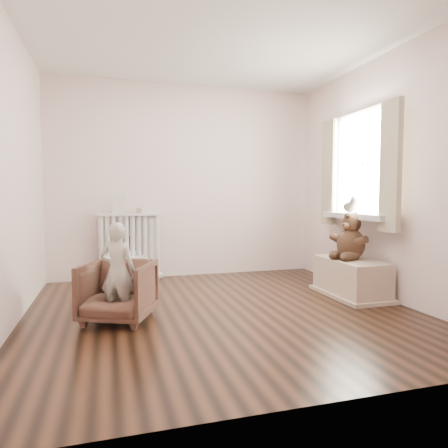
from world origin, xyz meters
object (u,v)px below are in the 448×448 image
object	(u,v)px
toy_vanity	(130,260)
toy_bench	(351,278)
plush_cat	(350,204)
teddy_bear	(351,235)
radiator	(130,250)
armchair	(118,291)
child	(118,272)

from	to	relation	value
toy_vanity	toy_bench	distance (m)	2.74
toy_vanity	plush_cat	size ratio (longest dim) A/B	2.57
toy_vanity	teddy_bear	xyz separation A→B (m)	(2.31, -1.46, 0.40)
toy_vanity	plush_cat	bearing A→B (deg)	-26.91
radiator	toy_bench	bearing A→B (deg)	-33.68
radiator	teddy_bear	size ratio (longest dim) A/B	1.74
toy_bench	radiator	bearing A→B (deg)	146.32
toy_vanity	armchair	xyz separation A→B (m)	(-0.19, -1.69, -0.01)
armchair	teddy_bear	bearing A→B (deg)	29.16
armchair	plush_cat	xyz separation A→B (m)	(2.62, 0.46, 0.74)
radiator	child	xyz separation A→B (m)	(-0.19, -1.77, 0.06)
child	plush_cat	size ratio (longest dim) A/B	3.76
plush_cat	toy_bench	bearing A→B (deg)	-116.08
teddy_bear	plush_cat	world-z (taller)	plush_cat
radiator	toy_vanity	xyz separation A→B (m)	(-0.01, -0.03, -0.11)
toy_vanity	child	xyz separation A→B (m)	(-0.19, -1.74, 0.17)
toy_vanity	toy_bench	bearing A→B (deg)	-33.09
toy_bench	plush_cat	bearing A→B (deg)	61.67
teddy_bear	plush_cat	xyz separation A→B (m)	(0.13, 0.22, 0.33)
radiator	toy_bench	size ratio (longest dim) A/B	1.02
radiator	armchair	distance (m)	1.74
child	teddy_bear	xyz separation A→B (m)	(2.49, 0.29, 0.22)
child	teddy_bear	bearing A→B (deg)	-149.70
toy_vanity	child	world-z (taller)	child
teddy_bear	plush_cat	size ratio (longest dim) A/B	2.22
radiator	plush_cat	world-z (taller)	plush_cat
toy_bench	toy_vanity	bearing A→B (deg)	146.91
toy_bench	teddy_bear	xyz separation A→B (m)	(0.01, 0.04, 0.47)
toy_vanity	armchair	bearing A→B (deg)	-96.31
toy_vanity	armchair	distance (m)	1.70
armchair	teddy_bear	distance (m)	2.54
radiator	toy_vanity	distance (m)	0.12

